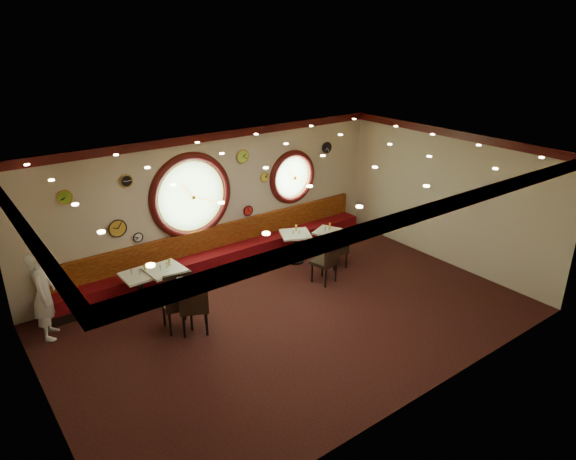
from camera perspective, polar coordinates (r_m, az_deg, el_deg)
The scene contains 48 objects.
floor at distance 10.27m, azimuth 0.69°, elevation -9.70°, with size 9.00×6.00×0.00m, color black.
ceiling at distance 9.00m, azimuth 0.79°, elevation 7.87°, with size 9.00×6.00×0.02m, color #C28636.
wall_back at distance 11.89m, azimuth -8.09°, elevation 3.17°, with size 9.00×0.02×3.20m, color beige.
wall_front at distance 7.63m, azimuth 14.71°, elevation -8.71°, with size 9.00×0.02×3.20m, color beige.
wall_left at distance 7.95m, azimuth -26.38°, elevation -9.13°, with size 0.02×6.00×3.20m, color beige.
wall_right at distance 12.60m, azimuth 17.26°, elevation 3.47°, with size 0.02×6.00×3.20m, color beige.
molding_back at distance 11.45m, azimuth -8.37°, elevation 10.27°, with size 9.00×0.10×0.18m, color #3C0B0B.
molding_front at distance 7.02m, azimuth 15.58°, elevation 2.12°, with size 9.00×0.10×0.18m, color #3C0B0B.
molding_left at distance 7.35m, azimuth -27.97°, elevation 1.16°, with size 0.10×6.00×0.18m, color #3C0B0B.
molding_right at distance 12.19m, azimuth 17.92°, elevation 10.17°, with size 0.10×6.00×0.18m, color #3C0B0B.
banquette_base at distance 12.23m, azimuth -7.07°, elevation -3.83°, with size 8.00×0.55×0.20m, color black.
banquette_seat at distance 12.12m, azimuth -7.13°, elevation -2.77°, with size 8.00×0.55×0.30m, color #59070D.
banquette_back at distance 12.14m, azimuth -7.74°, elevation -0.70°, with size 8.00×0.10×0.55m, color #640D07.
porthole_left_glass at distance 11.55m, azimuth -10.74°, elevation 3.74°, with size 1.66×1.66×0.02m, color #76A865.
porthole_left_frame at distance 11.53m, azimuth -10.71°, elevation 3.72°, with size 1.98×1.98×0.18m, color #3C0B0B.
porthole_left_ring at distance 11.51m, azimuth -10.64°, elevation 3.68°, with size 1.61×1.61×0.03m, color gold.
porthole_right_glass at distance 12.96m, azimuth 0.43°, elevation 5.92°, with size 1.10×1.10×0.02m, color #76A865.
porthole_right_frame at distance 12.95m, azimuth 0.47°, elevation 5.90°, with size 1.38×1.38×0.18m, color #3C0B0B.
porthole_right_ring at distance 12.92m, azimuth 0.55°, elevation 5.87°, with size 1.09×1.09×0.03m, color gold.
wall_clock_0 at distance 12.39m, azimuth -4.47°, elevation 2.15°, with size 0.24×0.24×0.03m, color red.
wall_clock_1 at distance 12.41m, azimuth -2.61°, elevation 5.89°, with size 0.22×0.22×0.03m, color #DCDC49.
wall_clock_2 at distance 10.84m, azimuth -17.52°, elevation 5.20°, with size 0.24×0.24×0.03m, color black.
wall_clock_3 at distance 10.56m, azimuth -23.54°, elevation 3.37°, with size 0.26×0.26×0.03m, color #82B824.
wall_clock_4 at distance 11.94m, azimuth -5.07°, elevation 8.15°, with size 0.30×0.30×0.03m, color #B2E046.
wall_clock_5 at distance 11.05m, azimuth -18.41°, elevation 0.18°, with size 0.36×0.36×0.03m, color gold.
wall_clock_6 at distance 11.28m, azimuth -16.33°, elevation -0.78°, with size 0.20×0.20×0.03m, color white.
wall_clock_7 at distance 13.45m, azimuth 4.32°, elevation 9.10°, with size 0.28×0.28×0.03m, color black.
table_a at distance 10.82m, azimuth -16.08°, elevation -6.04°, with size 0.70×0.70×0.74m.
table_b at distance 10.83m, azimuth -13.42°, elevation -5.58°, with size 0.76×0.76×0.78m.
table_c at distance 12.32m, azimuth 0.82°, elevation -1.55°, with size 0.90×0.90×0.75m.
table_d at distance 12.64m, azimuth 4.53°, elevation -1.17°, with size 0.83×0.83×0.69m.
chair_a at distance 9.74m, azimuth -12.19°, elevation -7.31°, with size 0.59×0.59×0.77m.
chair_b at distance 9.58m, azimuth -10.46°, elevation -7.65°, with size 0.70×0.70×0.78m.
chair_c at distance 11.27m, azimuth 4.49°, elevation -2.93°, with size 0.57×0.57×0.71m.
chair_d at distance 12.01m, azimuth 5.71°, elevation -1.78°, with size 0.49×0.49×0.62m.
condiment_a_salt at distance 10.72m, azimuth -17.02°, elevation -4.50°, with size 0.04×0.04×0.10m, color silver.
condiment_b_salt at distance 10.64m, azimuth -14.00°, elevation -4.12°, with size 0.03×0.03×0.09m, color silver.
condiment_c_salt at distance 12.15m, azimuth 0.59°, elevation -0.19°, with size 0.04×0.04×0.11m, color silver.
condiment_d_salt at distance 12.47m, azimuth 4.17°, elevation 0.04°, with size 0.04×0.04×0.10m, color silver.
condiment_a_pepper at distance 10.68m, azimuth -16.16°, elevation -4.48°, with size 0.04×0.04×0.11m, color silver.
condiment_b_pepper at distance 10.72m, azimuth -13.31°, elevation -3.82°, with size 0.04×0.04×0.10m, color #BCBDC1.
condiment_c_pepper at distance 12.16m, azimuth 1.27°, elevation -0.22°, with size 0.03×0.03×0.09m, color silver.
condiment_d_pepper at distance 12.53m, azimuth 4.56°, elevation 0.10°, with size 0.03×0.03×0.09m, color silver.
condiment_a_bottle at distance 10.74m, azimuth -15.63°, elevation -4.10°, with size 0.05×0.05×0.16m, color gold.
condiment_b_bottle at distance 10.78m, azimuth -13.08°, elevation -3.51°, with size 0.05×0.05×0.15m, color gold.
condiment_c_bottle at distance 12.31m, azimuth 0.91°, elevation 0.22°, with size 0.05×0.05×0.15m, color gold.
condiment_d_bottle at distance 12.63m, azimuth 4.69°, elevation 0.46°, with size 0.05×0.05×0.16m, color gold.
waiter at distance 10.28m, azimuth -25.51°, elevation -6.52°, with size 0.63×0.41×1.72m, color white.
Camera 1 is at (-5.31, -6.93, 5.42)m, focal length 32.00 mm.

